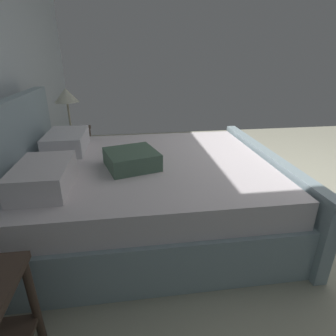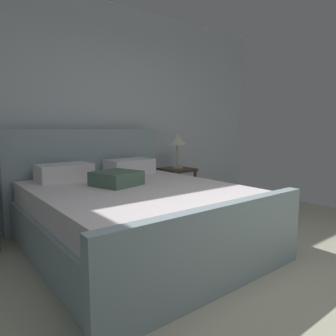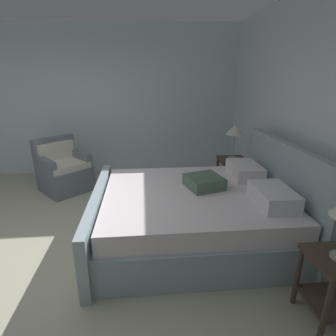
# 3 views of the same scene
# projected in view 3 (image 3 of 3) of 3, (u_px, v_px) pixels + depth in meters

# --- Properties ---
(ground_plane) EXTENTS (5.76, 6.36, 0.02)m
(ground_plane) POSITION_uv_depth(u_px,v_px,m) (28.00, 260.00, 2.99)
(ground_plane) COLOR #ADAB93
(wall_back) EXTENTS (5.88, 0.12, 2.86)m
(wall_back) POSITION_uv_depth(u_px,v_px,m) (331.00, 125.00, 2.81)
(wall_back) COLOR silver
(wall_back) RESTS_ON ground
(wall_side_left) EXTENTS (0.12, 6.48, 2.86)m
(wall_side_left) POSITION_uv_depth(u_px,v_px,m) (75.00, 101.00, 5.29)
(wall_side_left) COLOR silver
(wall_side_left) RESTS_ON ground
(bed) EXTENTS (1.97, 2.32, 1.17)m
(bed) POSITION_uv_depth(u_px,v_px,m) (197.00, 212.00, 3.31)
(bed) COLOR #95ABB2
(bed) RESTS_ON ground
(nightstand_right) EXTENTS (0.44, 0.44, 0.60)m
(nightstand_right) POSITION_uv_depth(u_px,v_px,m) (336.00, 279.00, 2.13)
(nightstand_right) COLOR #443328
(nightstand_right) RESTS_ON ground
(nightstand_left) EXTENTS (0.44, 0.44, 0.60)m
(nightstand_left) POSITION_uv_depth(u_px,v_px,m) (232.00, 170.00, 4.58)
(nightstand_left) COLOR #443328
(nightstand_left) RESTS_ON ground
(table_lamp_left) EXTENTS (0.29, 0.29, 0.57)m
(table_lamp_left) POSITION_uv_depth(u_px,v_px,m) (235.00, 131.00, 4.37)
(table_lamp_left) COLOR #B7B293
(table_lamp_left) RESTS_ON nightstand_left
(armchair) EXTENTS (1.02, 1.02, 0.90)m
(armchair) POSITION_uv_depth(u_px,v_px,m) (63.00, 171.00, 4.71)
(armchair) COLOR slate
(armchair) RESTS_ON ground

